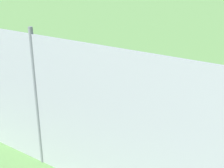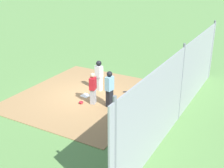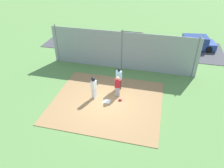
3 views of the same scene
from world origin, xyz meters
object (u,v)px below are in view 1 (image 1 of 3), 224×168
at_px(umpire, 102,85).
at_px(catcher_mask, 114,93).
at_px(runner, 160,80).
at_px(baseball_bat, 154,127).
at_px(catcher, 114,80).
at_px(baseball, 140,101).
at_px(home_plate, 138,97).

height_order(umpire, catcher_mask, umpire).
height_order(runner, baseball_bat, runner).
bearing_deg(catcher, baseball, -75.40).
bearing_deg(baseball, catcher_mask, 178.54).
bearing_deg(home_plate, runner, -13.24).
xyz_separation_m(home_plate, baseball, (0.30, -0.34, 0.03)).
distance_m(umpire, baseball, 1.75).
xyz_separation_m(home_plate, umpire, (-0.45, -1.65, 0.91)).
bearing_deg(baseball_bat, umpire, 48.35).
height_order(home_plate, baseball, baseball).
bearing_deg(umpire, baseball_bat, -85.69).
distance_m(home_plate, baseball_bat, 2.35).
bearing_deg(catcher, baseball_bat, -129.49).
height_order(home_plate, runner, runner).
distance_m(runner, baseball, 1.11).
bearing_deg(catcher_mask, home_plate, 20.06).
relative_size(home_plate, catcher, 0.29).
distance_m(catcher, catcher_mask, 0.94).
height_order(home_plate, catcher_mask, catcher_mask).
height_order(catcher_mask, baseball, catcher_mask).
bearing_deg(baseball_bat, baseball, 2.82).
relative_size(catcher, runner, 0.95).
bearing_deg(catcher_mask, umpire, -73.22).
bearing_deg(umpire, home_plate, -7.21).
relative_size(umpire, catcher_mask, 7.26).
xyz_separation_m(baseball_bat, catcher_mask, (-2.39, 1.47, 0.03)).
bearing_deg(home_plate, baseball_bat, -49.08).
xyz_separation_m(catcher, umpire, (0.09, -0.85, 0.12)).
xyz_separation_m(runner, catcher_mask, (-1.80, -0.09, -0.87)).
bearing_deg(umpire, catcher_mask, 24.70).
bearing_deg(baseball_bat, catcher, 26.94).
relative_size(catcher_mask, baseball, 3.24).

